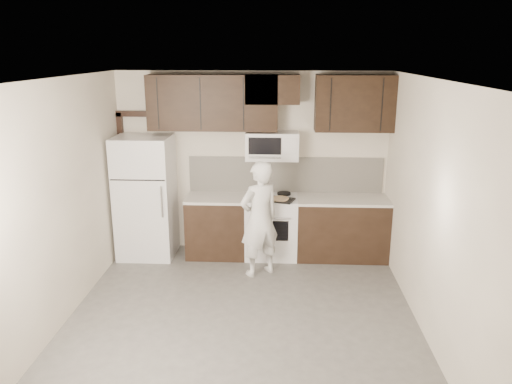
# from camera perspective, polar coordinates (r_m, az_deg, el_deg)

# --- Properties ---
(floor) EXTENTS (4.50, 4.50, 0.00)m
(floor) POSITION_cam_1_polar(r_m,az_deg,el_deg) (5.87, -1.68, -14.56)
(floor) COLOR #514F4C
(floor) RESTS_ON ground
(back_wall) EXTENTS (4.00, 0.00, 4.00)m
(back_wall) POSITION_cam_1_polar(r_m,az_deg,el_deg) (7.49, -0.43, 3.34)
(back_wall) COLOR #B8AD9C
(back_wall) RESTS_ON ground
(ceiling) EXTENTS (4.50, 4.50, 0.00)m
(ceiling) POSITION_cam_1_polar(r_m,az_deg,el_deg) (5.07, -1.93, 12.77)
(ceiling) COLOR white
(ceiling) RESTS_ON back_wall
(counter_run) EXTENTS (2.95, 0.64, 0.91)m
(counter_run) POSITION_cam_1_polar(r_m,az_deg,el_deg) (7.43, 4.10, -3.99)
(counter_run) COLOR black
(counter_run) RESTS_ON floor
(stove) EXTENTS (0.76, 0.66, 0.94)m
(stove) POSITION_cam_1_polar(r_m,az_deg,el_deg) (7.43, 1.76, -3.92)
(stove) COLOR silver
(stove) RESTS_ON floor
(backsplash) EXTENTS (2.90, 0.02, 0.54)m
(backsplash) POSITION_cam_1_polar(r_m,az_deg,el_deg) (7.50, 3.38, 2.01)
(backsplash) COLOR beige
(backsplash) RESTS_ON counter_run
(upper_cabinets) EXTENTS (3.48, 0.35, 0.78)m
(upper_cabinets) POSITION_cam_1_polar(r_m,az_deg,el_deg) (7.16, 1.16, 10.32)
(upper_cabinets) COLOR black
(upper_cabinets) RESTS_ON back_wall
(microwave) EXTENTS (0.76, 0.42, 0.40)m
(microwave) POSITION_cam_1_polar(r_m,az_deg,el_deg) (7.23, 1.86, 5.30)
(microwave) COLOR silver
(microwave) RESTS_ON upper_cabinets
(refrigerator) EXTENTS (0.80, 0.76, 1.80)m
(refrigerator) POSITION_cam_1_polar(r_m,az_deg,el_deg) (7.50, -12.49, -0.57)
(refrigerator) COLOR silver
(refrigerator) RESTS_ON floor
(door_trim) EXTENTS (0.50, 0.08, 2.12)m
(door_trim) POSITION_cam_1_polar(r_m,az_deg,el_deg) (7.82, -14.66, 2.59)
(door_trim) COLOR black
(door_trim) RESTS_ON floor
(saucepan) EXTENTS (0.29, 0.17, 0.16)m
(saucepan) POSITION_cam_1_polar(r_m,az_deg,el_deg) (7.42, 0.44, 0.24)
(saucepan) COLOR silver
(saucepan) RESTS_ON stove
(baking_tray) EXTENTS (0.45, 0.39, 0.02)m
(baking_tray) POSITION_cam_1_polar(r_m,az_deg,el_deg) (7.13, 2.76, -0.90)
(baking_tray) COLOR black
(baking_tray) RESTS_ON counter_run
(pizza) EXTENTS (0.32, 0.32, 0.02)m
(pizza) POSITION_cam_1_polar(r_m,az_deg,el_deg) (7.12, 2.76, -0.75)
(pizza) COLOR beige
(pizza) RESTS_ON baking_tray
(person) EXTENTS (0.69, 0.64, 1.59)m
(person) POSITION_cam_1_polar(r_m,az_deg,el_deg) (6.70, 0.39, -3.10)
(person) COLOR white
(person) RESTS_ON floor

